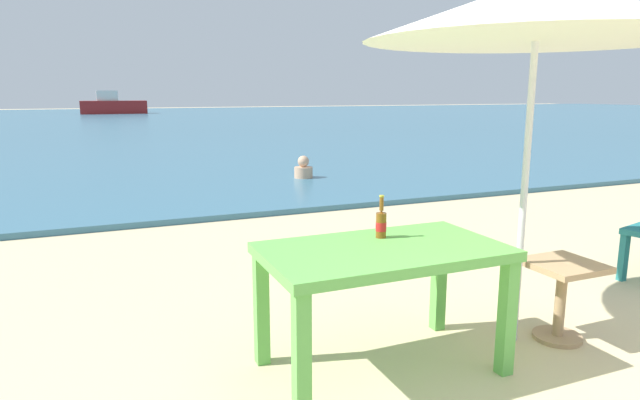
# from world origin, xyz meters

# --- Properties ---
(ground_plane) EXTENTS (120.00, 120.00, 0.00)m
(ground_plane) POSITION_xyz_m (0.00, 0.00, 0.00)
(ground_plane) COLOR beige
(sea_water) EXTENTS (120.00, 50.00, 0.08)m
(sea_water) POSITION_xyz_m (0.00, 30.00, 0.04)
(sea_water) COLOR #386B84
(sea_water) RESTS_ON ground_plane
(picnic_table_green) EXTENTS (1.40, 0.80, 0.76)m
(picnic_table_green) POSITION_xyz_m (-1.03, 0.83, 0.65)
(picnic_table_green) COLOR #60B24C
(picnic_table_green) RESTS_ON ground_plane
(beer_bottle_amber) EXTENTS (0.07, 0.07, 0.26)m
(beer_bottle_amber) POSITION_xyz_m (-0.95, 1.01, 0.85)
(beer_bottle_amber) COLOR brown
(beer_bottle_amber) RESTS_ON picnic_table_green
(patio_umbrella) EXTENTS (2.10, 2.10, 2.30)m
(patio_umbrella) POSITION_xyz_m (-0.02, 0.81, 2.12)
(patio_umbrella) COLOR silver
(patio_umbrella) RESTS_ON ground_plane
(side_table_wood) EXTENTS (0.44, 0.44, 0.54)m
(side_table_wood) POSITION_xyz_m (0.26, 0.71, 0.35)
(side_table_wood) COLOR tan
(side_table_wood) RESTS_ON ground_plane
(swimmer_person) EXTENTS (0.34, 0.34, 0.41)m
(swimmer_person) POSITION_xyz_m (1.05, 7.51, 0.24)
(swimmer_person) COLOR tan
(swimmer_person) RESTS_ON sea_water
(boat_tanker) EXTENTS (4.58, 1.25, 1.67)m
(boat_tanker) POSITION_xyz_m (-0.81, 41.41, 0.68)
(boat_tanker) COLOR maroon
(boat_tanker) RESTS_ON sea_water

